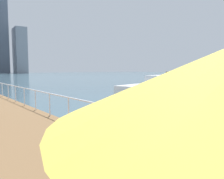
% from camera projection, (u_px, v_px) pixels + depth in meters
% --- Properties ---
extents(ground_plane, '(300.00, 300.00, 0.00)m').
position_uv_depth(ground_plane, '(46.00, 100.00, 19.04)').
color(ground_plane, '#476675').
extents(floating_dock, '(12.86, 2.00, 0.18)m').
position_uv_depth(floating_dock, '(203.00, 120.00, 10.99)').
color(floating_dock, '#93704C').
rests_on(floating_dock, ground_plane).
extents(boardwalk_railing, '(0.06, 28.71, 1.08)m').
position_uv_depth(boardwalk_railing, '(58.00, 100.00, 9.72)').
color(boardwalk_railing, white).
rests_on(boardwalk_railing, boardwalk).
extents(dock_piling_2, '(0.30, 0.30, 2.41)m').
position_uv_depth(dock_piling_2, '(168.00, 89.00, 15.47)').
color(dock_piling_2, brown).
rests_on(dock_piling_2, ground_plane).
extents(moored_boat_1, '(6.96, 3.32, 2.11)m').
position_uv_depth(moored_boat_1, '(159.00, 92.00, 17.39)').
color(moored_boat_1, white).
rests_on(moored_boat_1, ground_plane).
extents(moored_boat_4, '(5.56, 2.92, 1.75)m').
position_uv_depth(moored_boat_4, '(145.00, 104.00, 12.34)').
color(moored_boat_4, '#1E6B8C').
rests_on(moored_boat_4, ground_plane).
extents(skyline_tower_6, '(7.98, 14.09, 28.96)m').
position_uv_depth(skyline_tower_6, '(20.00, 51.00, 144.48)').
color(skyline_tower_6, '#8C939E').
rests_on(skyline_tower_6, ground_plane).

